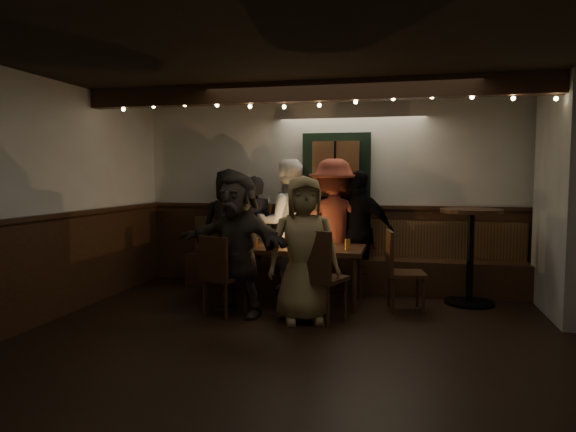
% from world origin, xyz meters
% --- Properties ---
extents(room, '(6.02, 5.01, 2.62)m').
position_xyz_m(room, '(1.07, 1.42, 1.07)').
color(room, black).
rests_on(room, ground).
extents(dining_table, '(1.94, 0.83, 0.84)m').
position_xyz_m(dining_table, '(-0.70, 1.40, 0.63)').
color(dining_table, black).
rests_on(dining_table, ground).
extents(chair_near_left, '(0.53, 0.53, 0.90)m').
position_xyz_m(chair_near_left, '(-1.25, 0.61, 0.51)').
color(chair_near_left, black).
rests_on(chair_near_left, ground).
extents(chair_near_right, '(0.59, 0.59, 1.00)m').
position_xyz_m(chair_near_right, '(-0.14, 0.58, 0.56)').
color(chair_near_right, black).
rests_on(chair_near_right, ground).
extents(chair_end, '(0.48, 0.48, 0.93)m').
position_xyz_m(chair_end, '(0.68, 1.30, 0.52)').
color(chair_end, black).
rests_on(chair_end, ground).
extents(high_top, '(0.73, 0.73, 1.16)m').
position_xyz_m(high_top, '(1.52, 1.79, 0.73)').
color(high_top, black).
rests_on(high_top, ground).
extents(person_a, '(0.86, 0.61, 1.66)m').
position_xyz_m(person_a, '(-1.68, 2.17, 0.83)').
color(person_a, black).
rests_on(person_a, ground).
extents(person_b, '(0.59, 0.41, 1.56)m').
position_xyz_m(person_b, '(-1.30, 2.15, 0.78)').
color(person_b, black).
rests_on(person_b, ground).
extents(person_c, '(1.06, 0.95, 1.78)m').
position_xyz_m(person_c, '(-0.84, 2.17, 0.89)').
color(person_c, white).
rests_on(person_c, ground).
extents(person_d, '(1.27, 0.90, 1.78)m').
position_xyz_m(person_d, '(-0.19, 2.13, 0.89)').
color(person_d, '#5E251B').
rests_on(person_d, ground).
extents(person_e, '(1.04, 0.69, 1.63)m').
position_xyz_m(person_e, '(0.16, 2.13, 0.82)').
color(person_e, black).
rests_on(person_e, ground).
extents(person_f, '(1.55, 0.96, 1.59)m').
position_xyz_m(person_f, '(-1.07, 0.71, 0.80)').
color(person_f, '#302B26').
rests_on(person_f, ground).
extents(person_g, '(0.89, 0.72, 1.56)m').
position_xyz_m(person_g, '(-0.30, 0.61, 0.78)').
color(person_g, olive).
rests_on(person_g, ground).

